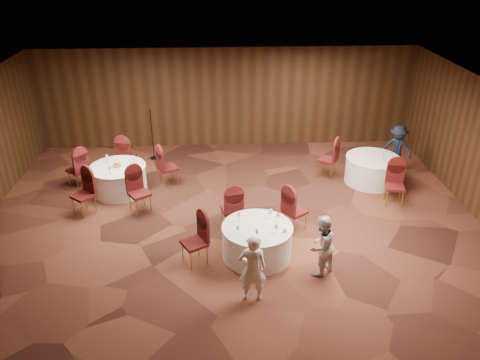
{
  "coord_description": "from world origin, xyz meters",
  "views": [
    {
      "loc": [
        -0.31,
        -9.51,
        6.07
      ],
      "look_at": [
        0.2,
        0.2,
        1.1
      ],
      "focal_mm": 35.0,
      "sensor_mm": 36.0,
      "label": 1
    }
  ],
  "objects_px": {
    "mic_stand": "(153,145)",
    "man_c": "(397,148)",
    "table_main": "(257,241)",
    "woman_a": "(252,268)",
    "table_left": "(119,179)",
    "table_right": "(372,169)",
    "woman_b": "(321,246)"
  },
  "relations": [
    {
      "from": "mic_stand",
      "to": "man_c",
      "type": "distance_m",
      "value": 7.33
    },
    {
      "from": "table_main",
      "to": "man_c",
      "type": "relative_size",
      "value": 1.09
    },
    {
      "from": "woman_a",
      "to": "man_c",
      "type": "height_order",
      "value": "woman_a"
    },
    {
      "from": "mic_stand",
      "to": "woman_a",
      "type": "height_order",
      "value": "mic_stand"
    },
    {
      "from": "table_left",
      "to": "man_c",
      "type": "distance_m",
      "value": 7.98
    },
    {
      "from": "table_right",
      "to": "table_left",
      "type": "bearing_deg",
      "value": -178.27
    },
    {
      "from": "woman_a",
      "to": "man_c",
      "type": "xyz_separation_m",
      "value": [
        4.65,
        5.44,
        -0.02
      ]
    },
    {
      "from": "table_main",
      "to": "table_right",
      "type": "bearing_deg",
      "value": 43.53
    },
    {
      "from": "mic_stand",
      "to": "man_c",
      "type": "height_order",
      "value": "mic_stand"
    },
    {
      "from": "table_left",
      "to": "mic_stand",
      "type": "distance_m",
      "value": 2.24
    },
    {
      "from": "table_left",
      "to": "woman_a",
      "type": "bearing_deg",
      "value": -53.89
    },
    {
      "from": "woman_a",
      "to": "mic_stand",
      "type": "bearing_deg",
      "value": -66.95
    },
    {
      "from": "table_main",
      "to": "table_left",
      "type": "bearing_deg",
      "value": 138.01
    },
    {
      "from": "table_left",
      "to": "table_right",
      "type": "distance_m",
      "value": 6.99
    },
    {
      "from": "table_main",
      "to": "woman_b",
      "type": "relative_size",
      "value": 1.12
    },
    {
      "from": "table_main",
      "to": "woman_a",
      "type": "relative_size",
      "value": 1.06
    },
    {
      "from": "woman_a",
      "to": "woman_b",
      "type": "xyz_separation_m",
      "value": [
        1.43,
        0.71,
        -0.04
      ]
    },
    {
      "from": "mic_stand",
      "to": "woman_b",
      "type": "distance_m",
      "value": 7.14
    },
    {
      "from": "table_left",
      "to": "table_right",
      "type": "xyz_separation_m",
      "value": [
        6.99,
        0.21,
        0.0
      ]
    },
    {
      "from": "table_right",
      "to": "woman_b",
      "type": "relative_size",
      "value": 1.12
    },
    {
      "from": "table_left",
      "to": "woman_b",
      "type": "relative_size",
      "value": 1.12
    },
    {
      "from": "table_left",
      "to": "woman_b",
      "type": "distance_m",
      "value": 6.03
    },
    {
      "from": "woman_b",
      "to": "man_c",
      "type": "xyz_separation_m",
      "value": [
        3.22,
        4.73,
        0.02
      ]
    },
    {
      "from": "woman_a",
      "to": "table_left",
      "type": "bearing_deg",
      "value": -52.18
    },
    {
      "from": "woman_b",
      "to": "man_c",
      "type": "bearing_deg",
      "value": -163.03
    },
    {
      "from": "table_main",
      "to": "mic_stand",
      "type": "height_order",
      "value": "mic_stand"
    },
    {
      "from": "table_left",
      "to": "man_c",
      "type": "xyz_separation_m",
      "value": [
        7.92,
        0.96,
        0.31
      ]
    },
    {
      "from": "table_right",
      "to": "mic_stand",
      "type": "xyz_separation_m",
      "value": [
        -6.3,
        1.92,
        0.08
      ]
    },
    {
      "from": "table_left",
      "to": "woman_b",
      "type": "height_order",
      "value": "woman_b"
    },
    {
      "from": "table_right",
      "to": "woman_a",
      "type": "distance_m",
      "value": 6.0
    },
    {
      "from": "mic_stand",
      "to": "man_c",
      "type": "bearing_deg",
      "value": -9.2
    },
    {
      "from": "table_left",
      "to": "man_c",
      "type": "bearing_deg",
      "value": 6.9
    }
  ]
}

